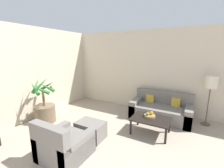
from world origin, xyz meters
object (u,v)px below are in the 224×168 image
Objects in this scene: apple_green at (148,114)px; floor_lamp at (211,84)px; potted_palm at (45,109)px; coffee_table at (151,120)px; ottoman at (91,130)px; apple_red at (148,112)px; orange_fruit at (151,113)px; sofa_loveseat at (161,110)px; armchair at (64,146)px; fruit_bowl at (150,116)px.

floor_lamp is at bearing 41.22° from apple_green.
potted_palm is 2.95m from coffee_table.
ottoman is at bearing -139.56° from floor_lamp.
ottoman is (-1.07, -1.01, -0.29)m from apple_red.
ottoman is at bearing -1.51° from potted_palm.
coffee_table is at bearing 16.14° from potted_palm.
sofa_loveseat is at bearing 85.70° from orange_fruit.
potted_palm is at bearing 178.49° from ottoman.
armchair reaches higher than ottoman.
ottoman is (-1.18, -0.86, -0.15)m from coffee_table.
apple_green is at bearing 56.55° from armchair.
apple_red is 1.50m from ottoman.
potted_palm is at bearing -162.21° from fruit_bowl.
apple_red is at bearing 96.30° from apple_green.
apple_red is at bearing 19.45° from potted_palm.
floor_lamp is 4.98× the size of fruit_bowl.
armchair is at bearing -126.05° from coffee_table.
coffee_table is at bearing -53.91° from apple_red.
apple_red is (-1.34, -1.05, -0.67)m from floor_lamp.
apple_red reaches higher than coffee_table.
floor_lamp is 1.51× the size of coffee_table.
floor_lamp reaches higher than potted_palm.
coffee_table is 0.19m from orange_fruit.
potted_palm is 16.23× the size of apple_green.
coffee_table is at bearing -17.94° from apple_green.
sofa_loveseat reaches higher than apple_red.
floor_lamp reaches higher than sofa_loveseat.
potted_palm is at bearing -153.66° from floor_lamp.
apple_red is at bearing -141.94° from floor_lamp.
orange_fruit is (0.07, 0.09, 0.00)m from apple_green.
ottoman is (-1.16, -0.99, -0.29)m from orange_fruit.
orange_fruit is (0.09, -0.02, 0.01)m from apple_red.
orange_fruit is at bearing 56.29° from armchair.
sofa_loveseat is at bearing 80.08° from apple_red.
sofa_loveseat is at bearing 56.92° from ottoman.
ottoman is at bearing -143.74° from coffee_table.
sofa_loveseat reaches higher than apple_green.
fruit_bowl is (2.79, 0.90, 0.04)m from potted_palm.
fruit_bowl is 3.93× the size of apple_red.
apple_red is 0.11× the size of ottoman.
potted_palm is at bearing -160.55° from apple_red.
floor_lamp reaches higher than coffee_table.
apple_red is at bearing 130.33° from fruit_bowl.
floor_lamp is 1.78m from orange_fruit.
potted_palm reaches higher than apple_red.
fruit_bowl is 0.42× the size of ottoman.
fruit_bowl is 0.33× the size of armchair.
floor_lamp is 1.85m from fruit_bowl.
fruit_bowl is (-0.09, -0.94, 0.16)m from sofa_loveseat.
coffee_table is 3.30× the size of fruit_bowl.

